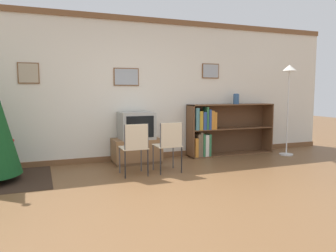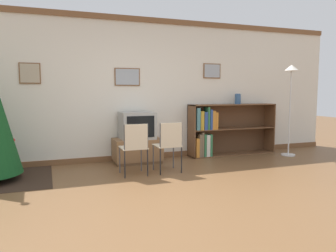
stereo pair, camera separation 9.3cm
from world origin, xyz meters
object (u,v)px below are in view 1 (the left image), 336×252
Objects in this scene: standing_lamp at (289,86)px; television at (136,125)px; tv_console at (137,151)px; folding_chair_left at (135,146)px; folding_chair_right at (169,144)px; bookshelf at (216,130)px; vase at (236,99)px.

television is at bearing 172.06° from standing_lamp.
folding_chair_left is at bearing -107.25° from tv_console.
bookshelf is at bearing 35.14° from folding_chair_right.
tv_console is at bearing 72.75° from folding_chair_left.
folding_chair_left is at bearing -153.22° from bookshelf.
folding_chair_left is 0.57m from folding_chair_right.
folding_chair_left is 1.00× the size of folding_chair_right.
folding_chair_left is at bearing -107.29° from television.
bookshelf is (1.73, 0.10, 0.30)m from tv_console.
tv_console is at bearing 107.25° from folding_chair_right.
bookshelf is at bearing 3.26° from tv_console.
tv_console is at bearing 172.02° from standing_lamp.
television reaches higher than folding_chair_right.
vase reaches higher than folding_chair_left.
standing_lamp reaches higher than vase.
folding_chair_right is 2.28m from vase.
television is 0.32× the size of bookshelf.
folding_chair_left is (-0.28, -0.92, 0.25)m from tv_console.
vase is at bearing 148.50° from standing_lamp.
tv_console is 0.46× the size of bookshelf.
folding_chair_right is (0.57, 0.00, 0.00)m from folding_chair_left.
standing_lamp reaches higher than television.
vase is (2.20, 0.11, 0.93)m from tv_console.
standing_lamp is (0.89, -0.54, 0.26)m from vase.
folding_chair_left is 3.53m from standing_lamp.
standing_lamp is at bearing -21.35° from bookshelf.
tv_console is 1.42× the size of television.
vase is (1.91, 1.03, 0.68)m from folding_chair_right.
vase is 1.07m from standing_lamp.
television is at bearing -90.00° from tv_console.
folding_chair_right is 3.83× the size of vase.
bookshelf is at bearing 158.65° from standing_lamp.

